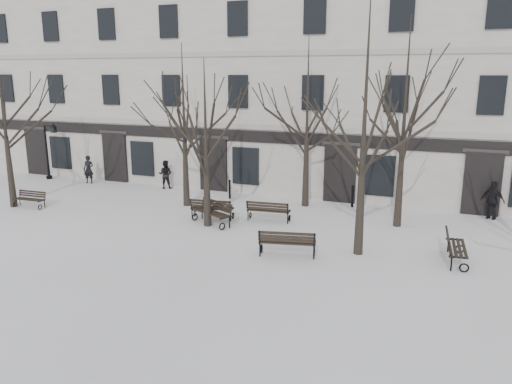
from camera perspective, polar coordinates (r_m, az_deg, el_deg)
The scene contains 20 objects.
ground at distance 19.45m, azimuth -5.81°, elevation -5.68°, with size 100.00×100.00×0.00m, color white.
building at distance 30.48m, azimuth 5.31°, elevation 11.84°, with size 40.40×10.20×11.40m.
tree_0 at distance 26.33m, azimuth -27.06°, elevation 9.36°, with size 5.74×5.74×8.20m.
tree_1 at distance 20.59m, azimuth -5.81°, elevation 7.80°, with size 4.87×4.87×6.95m.
tree_2 at distance 17.39m, azimuth 12.45°, elevation 10.88°, with size 6.34×6.34×9.06m.
tree_4 at distance 24.00m, azimuth -8.29°, elevation 9.66°, with size 5.39×5.39×7.70m.
tree_5 at distance 23.79m, azimuth 5.91°, elevation 10.23°, with size 5.64×5.64×8.06m.
tree_6 at distance 21.22m, azimuth 16.73°, elevation 10.19°, with size 5.99×5.99×8.55m.
bench_0 at distance 26.46m, azimuth -24.41°, elevation -0.69°, with size 1.61×0.64×0.80m.
bench_1 at distance 22.21m, azimuth -5.06°, elevation -1.82°, with size 1.96×0.95×0.95m.
bench_2 at distance 17.70m, azimuth 3.58°, elevation -5.71°, with size 2.10×1.14×1.01m.
bench_3 at distance 21.50m, azimuth -4.95°, elevation -2.26°, with size 2.08×1.50×1.01m.
bench_4 at distance 21.78m, azimuth 1.42°, elevation -2.09°, with size 1.94×0.87×0.95m.
bench_5 at distance 18.54m, azimuth 21.73°, elevation -5.80°, with size 0.85×2.03×1.00m.
lamp_post at distance 32.74m, azimuth -22.54°, elevation 4.76°, with size 1.07×0.40×3.41m.
bollard_a at distance 25.78m, azimuth -3.03°, elevation 0.42°, with size 0.13×0.13×1.01m.
bollard_b at distance 24.55m, azimuth 10.98°, elevation -0.38°, with size 0.14×0.14×1.09m.
pedestrian_a at distance 31.06m, azimuth -18.48°, elevation 0.96°, with size 0.60×0.40×1.65m, color black.
pedestrian_b at distance 28.62m, azimuth -10.25°, elevation 0.43°, with size 0.78×0.61×1.60m, color black.
pedestrian_c at distance 24.59m, azimuth 25.23°, elevation -2.83°, with size 1.01×0.42×1.72m, color black.
Camera 1 is at (8.48, -16.30, 6.36)m, focal length 35.00 mm.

